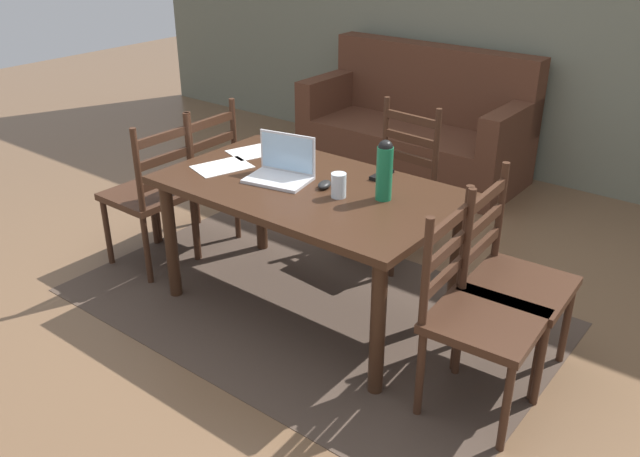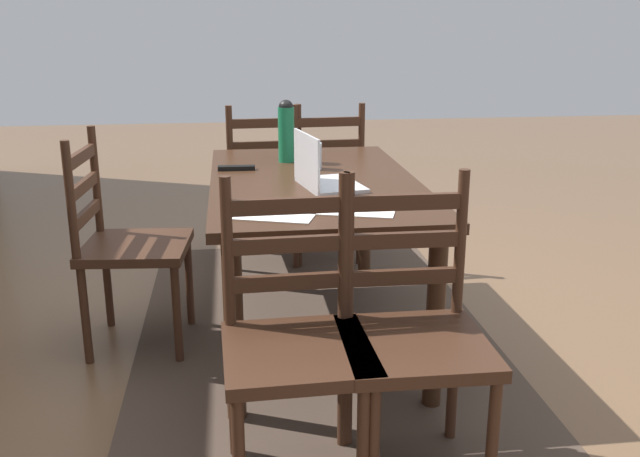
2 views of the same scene
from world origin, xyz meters
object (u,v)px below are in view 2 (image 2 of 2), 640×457
Objects in this scene: dining_table at (314,200)px; drinking_glass at (314,156)px; tv_remote at (236,168)px; chair_left_far at (296,343)px; computer_mouse at (306,171)px; water_bottle at (286,130)px; chair_right_near at (323,184)px; chair_left_near at (412,337)px; laptop at (320,174)px; chair_far_head at (127,245)px; chair_right_far at (263,186)px.

drinking_glass is at bearing -7.06° from dining_table.
drinking_glass is 0.36m from tv_remote.
chair_left_far is 9.50× the size of computer_mouse.
water_bottle is 2.47× the size of drinking_glass.
dining_table is at bearing 170.27° from chair_right_near.
computer_mouse is at bearing 158.38° from drinking_glass.
chair_left_far is at bearing 90.00° from chair_left_near.
drinking_glass is at bearing 6.86° from chair_left_near.
chair_right_near is 2.66× the size of laptop.
dining_table is at bearing 179.08° from computer_mouse.
computer_mouse reaches higher than dining_table.
computer_mouse is at bearing -83.93° from chair_far_head.
laptop reaches higher than computer_mouse.
chair_right_near and chair_left_near have the same top height.
chair_right_near is 2.14m from chair_left_far.
water_bottle reaches higher than dining_table.
laptop is at bearing 177.42° from drinking_glass.
chair_right_near is at bearing 149.56° from tv_remote.
chair_left_near reaches higher than drinking_glass.
chair_right_far is at bearing -6.58° from computer_mouse.
computer_mouse is at bearing 168.09° from chair_right_near.
water_bottle reaches higher than laptop.
chair_left_near is at bearing -170.44° from chair_right_far.
dining_table is 0.26m from drinking_glass.
laptop is 1.19× the size of water_bottle.
water_bottle is 2.99× the size of computer_mouse.
chair_far_head reaches higher than computer_mouse.
chair_right_far is 1.00× the size of chair_left_near.
chair_left_far is 2.11m from chair_right_far.
chair_right_near is 1.00× the size of chair_right_far.
chair_left_far is (-2.11, 0.36, 0.00)m from chair_right_near.
laptop is at bearing -11.99° from chair_left_far.
chair_right_near is 1.27m from laptop.
water_bottle is (-0.65, 0.27, 0.42)m from chair_right_near.
chair_far_head is at bearing 31.10° from chair_left_far.
chair_right_near is at bearing -0.06° from chair_left_near.
chair_left_far is 1.23m from chair_far_head.
chair_left_far is 5.59× the size of tv_remote.
chair_left_near is (-1.06, -0.99, 0.00)m from chair_far_head.
chair_left_near is at bearing -169.22° from laptop.
chair_left_near is 5.59× the size of tv_remote.
chair_right_far is 0.78m from water_bottle.
chair_right_near is (1.05, -0.18, -0.18)m from dining_table.
computer_mouse is (0.08, -0.79, 0.29)m from chair_far_head.
chair_left_near is at bearing -169.72° from water_bottle.
chair_right_near is at bearing -27.51° from computer_mouse.
tv_remote is at bearing 21.64° from chair_left_near.
chair_right_near reaches higher than dining_table.
chair_left_near reaches higher than dining_table.
chair_far_head is at bearing 148.60° from chair_right_far.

